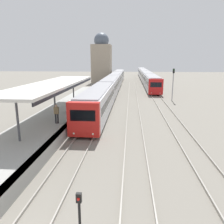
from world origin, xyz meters
TOP-DOWN VIEW (x-y plane):
  - platform_canopy at (-3.75, 16.23)m, footprint 4.00×18.15m
  - person_on_platform at (-2.67, 13.38)m, footprint 0.40×0.22m
  - train_near at (0.00, 42.63)m, footprint 2.60×61.74m
  - train_far at (8.17, 65.22)m, footprint 2.59×61.13m
  - signal_post_near at (1.92, 2.24)m, footprint 0.20×0.21m
  - signal_mast_far at (10.24, 30.18)m, footprint 0.28×0.29m
  - distant_domed_building at (-4.62, 58.53)m, footprint 5.36×5.36m

SIDE VIEW (x-z plane):
  - signal_post_near at x=1.92m, z-range 0.21..1.88m
  - train_far at x=8.17m, z-range 0.17..3.34m
  - train_near at x=0.00m, z-range 0.17..3.35m
  - person_on_platform at x=-2.67m, z-range 1.01..2.67m
  - signal_mast_far at x=10.24m, z-range 0.65..5.68m
  - platform_canopy at x=-3.75m, z-range 2.38..5.59m
  - distant_domed_building at x=-4.62m, z-range -0.39..13.30m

